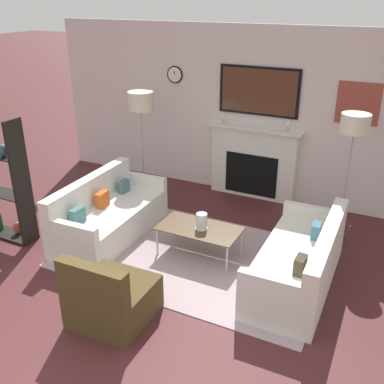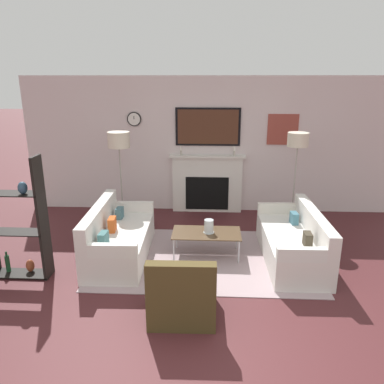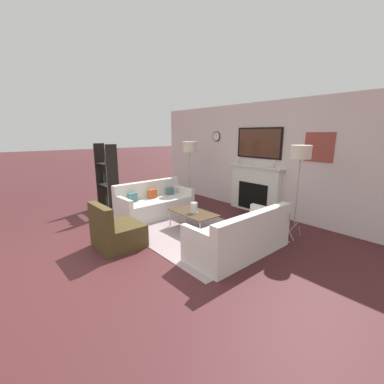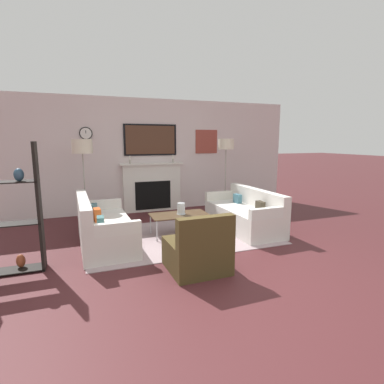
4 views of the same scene
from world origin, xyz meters
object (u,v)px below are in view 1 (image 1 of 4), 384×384
object	(u,v)px
floor_lamp_left	(141,102)
shelf_unit	(1,184)
armchair	(111,299)
couch_right	(300,264)
coffee_table	(199,230)
hurricane_candle	(202,222)
couch_left	(108,216)
floor_lamp_right	(355,126)

from	to	relation	value
floor_lamp_left	shelf_unit	bearing A→B (deg)	-116.63
armchair	floor_lamp_left	size ratio (longest dim) A/B	0.46
armchair	couch_right	bearing A→B (deg)	43.17
coffee_table	hurricane_candle	xyz separation A→B (m)	(0.03, -0.00, 0.12)
couch_right	floor_lamp_left	world-z (taller)	floor_lamp_left
couch_left	armchair	size ratio (longest dim) A/B	2.28
couch_left	coffee_table	distance (m)	1.37
floor_lamp_left	shelf_unit	size ratio (longest dim) A/B	1.03
couch_left	floor_lamp_left	bearing A→B (deg)	99.77
hurricane_candle	couch_left	bearing A→B (deg)	-176.69
armchair	hurricane_candle	distance (m)	1.59
couch_right	floor_lamp_right	bearing A→B (deg)	79.91
couch_left	floor_lamp_left	world-z (taller)	floor_lamp_left
couch_right	coffee_table	size ratio (longest dim) A/B	1.78
hurricane_candle	couch_right	bearing A→B (deg)	-3.48
armchair	hurricane_candle	bearing A→B (deg)	79.54
hurricane_candle	coffee_table	bearing A→B (deg)	174.01
couch_left	couch_right	size ratio (longest dim) A/B	0.99
hurricane_candle	shelf_unit	bearing A→B (deg)	-164.20
floor_lamp_right	hurricane_candle	bearing A→B (deg)	-141.07
couch_right	hurricane_candle	size ratio (longest dim) A/B	8.93
couch_right	floor_lamp_right	xyz separation A→B (m)	(0.23, 1.30, 1.32)
armchair	floor_lamp_right	xyz separation A→B (m)	(1.80, 2.77, 1.34)
floor_lamp_left	floor_lamp_right	size ratio (longest dim) A/B	0.99
couch_left	couch_right	world-z (taller)	couch_left
coffee_table	shelf_unit	world-z (taller)	shelf_unit
shelf_unit	hurricane_candle	bearing A→B (deg)	15.80
floor_lamp_right	shelf_unit	world-z (taller)	floor_lamp_right
couch_left	floor_lamp_right	xyz separation A→B (m)	(2.91, 1.30, 1.31)
floor_lamp_left	couch_left	bearing A→B (deg)	-80.23
floor_lamp_right	armchair	bearing A→B (deg)	-122.99
couch_right	hurricane_candle	world-z (taller)	couch_right
hurricane_candle	floor_lamp_left	distance (m)	2.31
couch_left	floor_lamp_left	distance (m)	1.85
hurricane_candle	floor_lamp_right	distance (m)	2.24
coffee_table	hurricane_candle	bearing A→B (deg)	-5.99
couch_left	floor_lamp_left	size ratio (longest dim) A/B	1.05
armchair	hurricane_candle	world-z (taller)	armchair
couch_right	floor_lamp_right	size ratio (longest dim) A/B	1.05
armchair	shelf_unit	bearing A→B (deg)	160.69
couch_right	coffee_table	xyz separation A→B (m)	(-1.31, 0.08, 0.08)
coffee_table	shelf_unit	bearing A→B (deg)	-163.93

